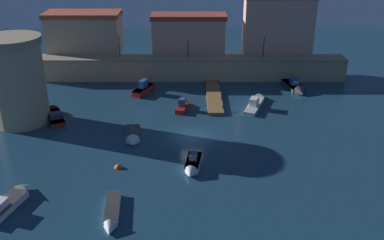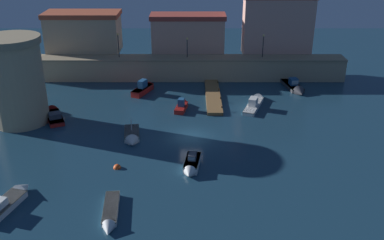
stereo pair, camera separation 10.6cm
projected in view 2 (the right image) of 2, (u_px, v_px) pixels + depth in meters
The scene contains 18 objects.
ground_plane at pixel (192, 137), 49.67m from camera, with size 111.99×111.99×0.00m, color #19384C.
quay_wall at pixel (192, 68), 67.40m from camera, with size 46.66×3.42×3.47m.
old_town_backdrop at pixel (177, 30), 68.75m from camera, with size 41.84×5.66×9.16m.
fortress_tower at pixel (17, 80), 51.37m from camera, with size 6.91×6.91×10.47m.
pier_dock at pixel (214, 96), 60.80m from camera, with size 2.01×12.72×0.70m.
quay_lamp_0 at pixel (119, 41), 65.73m from camera, with size 0.32×0.32×3.66m.
quay_lamp_1 at pixel (188, 44), 65.86m from camera, with size 0.32×0.32×3.01m.
quay_lamp_2 at pixel (264, 42), 65.72m from camera, with size 0.32×0.32×3.48m.
moored_boat_0 at pixel (10, 200), 37.63m from camera, with size 3.08×6.22×1.68m.
moored_boat_1 at pixel (183, 105), 57.07m from camera, with size 1.89×4.26×1.80m.
moored_boat_2 at pixel (193, 165), 42.98m from camera, with size 1.92×4.46×1.65m.
moored_boat_3 at pixel (256, 102), 58.18m from camera, with size 3.86×7.43×1.91m.
moored_boat_4 at pixel (296, 88), 63.31m from camera, with size 2.81×6.61×2.11m.
moored_boat_5 at pixel (111, 215), 35.90m from camera, with size 1.68×5.85×1.13m.
moored_boat_6 at pixel (54, 114), 54.74m from camera, with size 4.01×6.26×1.67m.
moored_boat_7 at pixel (133, 137), 49.02m from camera, with size 2.27×5.08×2.38m.
moored_boat_8 at pixel (146, 88), 62.67m from camera, with size 3.35×5.52×2.11m.
mooring_buoy_0 at pixel (118, 168), 43.38m from camera, with size 0.77×0.77×0.77m, color #EA4C19.
Camera 2 is at (0.13, -44.52, 22.12)m, focal length 41.08 mm.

